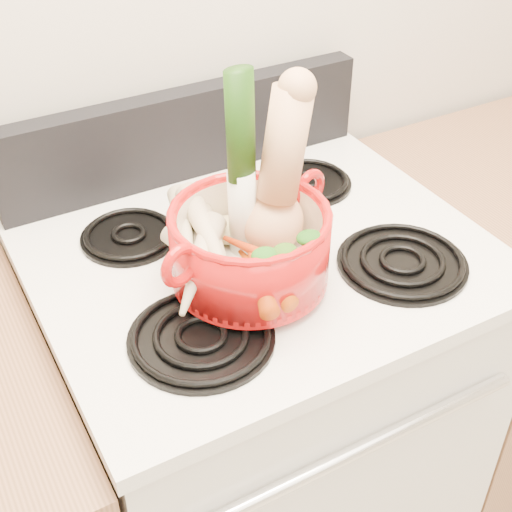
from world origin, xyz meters
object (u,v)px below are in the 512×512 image
squash (281,172)px  stove_body (259,429)px  dutch_oven (250,246)px  leek (242,163)px

squash → stove_body: bearing=77.7°
stove_body → squash: squash is taller
stove_body → squash: bearing=-80.9°
dutch_oven → leek: 0.13m
dutch_oven → squash: (0.07, 0.03, 0.10)m
squash → leek: (-0.06, 0.02, 0.02)m
stove_body → squash: 0.67m
stove_body → leek: (-0.05, -0.03, 0.69)m
leek → dutch_oven: bearing=-115.9°
dutch_oven → squash: size_ratio=0.92×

